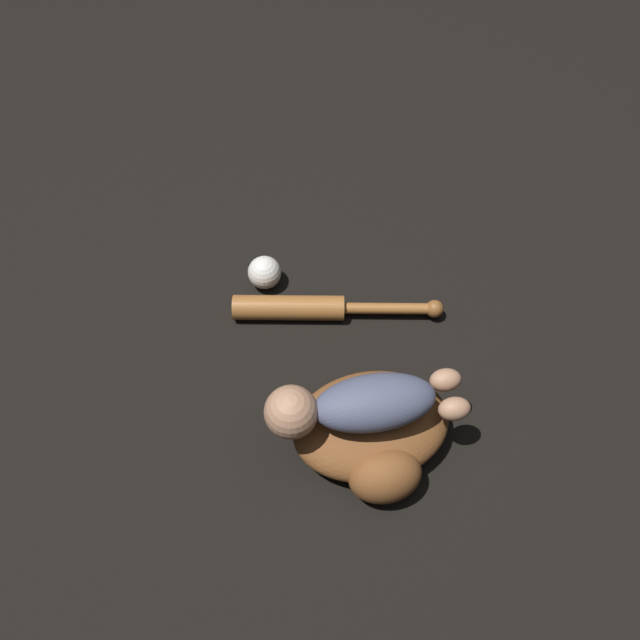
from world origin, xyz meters
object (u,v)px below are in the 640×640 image
object	(u,v)px
baby_figure	(356,403)
baseball	(265,273)
baseball_glove	(372,431)
baseball_bat	(312,308)

from	to	relation	value
baby_figure	baseball	world-z (taller)	baby_figure
baby_figure	baseball	bearing A→B (deg)	-92.71
baseball_glove	baseball_bat	xyz separation A→B (m)	(-0.04, -0.31, -0.03)
baseball_bat	baseball_glove	bearing A→B (deg)	81.92
baseball_glove	baby_figure	bearing A→B (deg)	-48.48
baby_figure	baseball_glove	bearing A→B (deg)	131.52
baby_figure	baseball_bat	world-z (taller)	baby_figure
baseball_glove	baseball	xyz separation A→B (m)	(0.00, -0.44, -0.02)
baby_figure	baseball	distance (m)	0.43
baseball_bat	baseball	distance (m)	0.14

